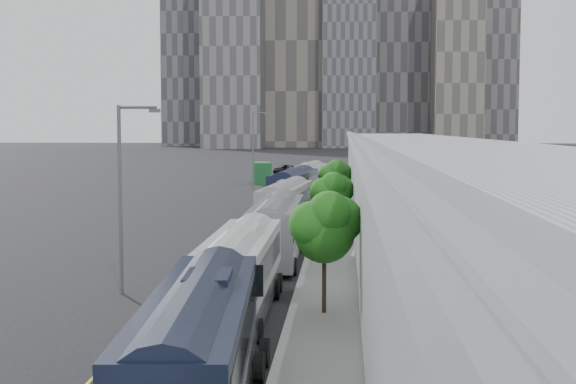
# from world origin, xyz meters

# --- Properties ---
(sidewalk) EXTENTS (10.00, 170.00, 0.12)m
(sidewalk) POSITION_xyz_m (9.00, 55.00, 0.06)
(sidewalk) COLOR gray
(sidewalk) RESTS_ON ground
(lane_line) EXTENTS (0.12, 160.00, 0.02)m
(lane_line) POSITION_xyz_m (-1.50, 55.00, 0.01)
(lane_line) COLOR gold
(lane_line) RESTS_ON ground
(depot) EXTENTS (12.45, 160.40, 7.20)m
(depot) POSITION_xyz_m (12.99, 55.00, 3.51)
(depot) COLOR gray
(depot) RESTS_ON ground
(skyline) EXTENTS (145.00, 64.00, 120.00)m
(skyline) POSITION_xyz_m (-2.90, 324.16, 50.85)
(skyline) COLOR slate
(skyline) RESTS_ON ground
(bus_1) EXTENTS (3.44, 12.88, 3.72)m
(bus_1) POSITION_xyz_m (2.48, 21.60, 1.57)
(bus_1) COLOR black
(bus_1) RESTS_ON ground
(bus_2) EXTENTS (2.78, 12.42, 3.62)m
(bus_2) POSITION_xyz_m (2.02, 33.64, 1.53)
(bus_2) COLOR silver
(bus_2) RESTS_ON ground
(bus_3) EXTENTS (2.85, 12.77, 3.73)m
(bus_3) POSITION_xyz_m (2.43, 47.30, 1.57)
(bus_3) COLOR slate
(bus_3) RESTS_ON ground
(bus_4) EXTENTS (3.59, 12.93, 3.73)m
(bus_4) POSITION_xyz_m (1.91, 61.48, 1.57)
(bus_4) COLOR #94979D
(bus_4) RESTS_ON ground
(bus_5) EXTENTS (4.05, 13.82, 3.98)m
(bus_5) POSITION_xyz_m (1.64, 75.64, 1.68)
(bus_5) COLOR #161C33
(bus_5) RESTS_ON ground
(bus_6) EXTENTS (3.87, 13.40, 3.86)m
(bus_6) POSITION_xyz_m (2.35, 90.04, 1.63)
(bus_6) COLOR #B4B3B6
(bus_6) RESTS_ON ground
(tree_1) EXTENTS (2.56, 2.56, 5.15)m
(tree_1) POSITION_xyz_m (5.52, 33.88, 3.86)
(tree_1) COLOR black
(tree_1) RESTS_ON ground
(tree_2) EXTENTS (2.79, 2.79, 4.58)m
(tree_2) POSITION_xyz_m (5.35, 59.44, 3.17)
(tree_2) COLOR black
(tree_2) RESTS_ON ground
(tree_3) EXTENTS (2.86, 2.86, 4.69)m
(tree_3) POSITION_xyz_m (5.37, 78.93, 3.26)
(tree_3) COLOR black
(tree_3) RESTS_ON ground
(street_lamp_near) EXTENTS (2.04, 0.22, 8.88)m
(street_lamp_near) POSITION_xyz_m (-3.97, 37.59, 5.13)
(street_lamp_near) COLOR #59595E
(street_lamp_near) RESTS_ON ground
(street_lamp_far) EXTENTS (2.04, 0.22, 9.70)m
(street_lamp_far) POSITION_xyz_m (-4.84, 100.08, 5.55)
(street_lamp_far) COLOR #59595E
(street_lamp_far) RESTS_ON ground
(shipping_container) EXTENTS (3.26, 5.84, 2.98)m
(shipping_container) POSITION_xyz_m (-5.18, 111.91, 1.49)
(shipping_container) COLOR #174B24
(shipping_container) RESTS_ON ground
(suv) EXTENTS (4.30, 6.13, 1.55)m
(suv) POSITION_xyz_m (-3.62, 134.83, 0.78)
(suv) COLOR black
(suv) RESTS_ON ground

